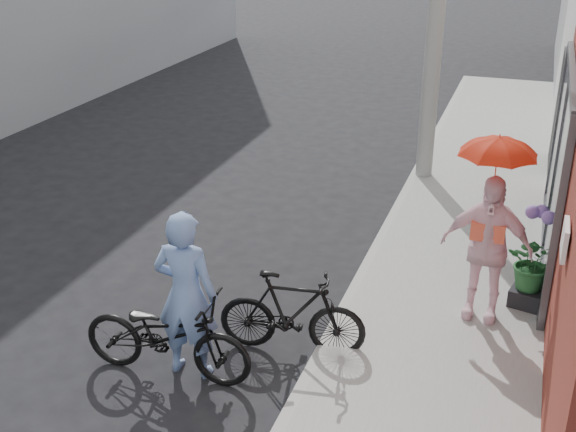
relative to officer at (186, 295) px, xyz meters
The scene contains 10 objects.
ground 1.02m from the officer, 50.94° to the left, with size 80.00×80.00×0.00m, color black.
sidewalk 3.46m from the officer, 44.59° to the left, with size 2.20×24.00×0.12m, color gray.
curb 2.79m from the officer, 62.47° to the left, with size 0.12×24.00×0.12m, color #9E9E99.
officer is the anchor object (origin of this frame).
bike_left 0.49m from the officer, 145.75° to the right, with size 0.64×1.82×0.96m, color black.
bike_right 1.20m from the officer, 37.84° to the left, with size 0.45×1.60×0.96m, color black.
kimono_woman 3.36m from the officer, 35.10° to the left, with size 1.01×0.42×1.72m, color white.
parasol 3.59m from the officer, 35.10° to the left, with size 0.81×0.81×0.71m, color #F33E1C.
planter 4.10m from the officer, 35.71° to the left, with size 0.40×0.40×0.21m, color black.
potted_plant 4.05m from the officer, 35.71° to the left, with size 0.61×0.53×0.68m, color #265F2E.
Camera 1 is at (2.73, -5.95, 4.55)m, focal length 45.00 mm.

